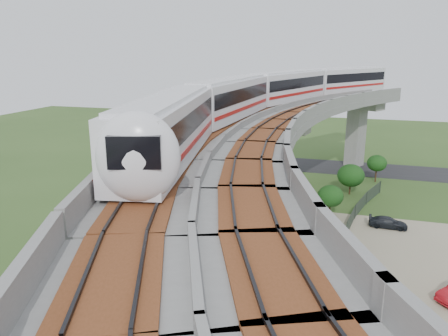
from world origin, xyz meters
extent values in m
plane|color=#355220|center=(0.00, 0.00, 0.00)|extent=(160.00, 160.00, 0.00)
cube|color=gray|center=(14.00, -2.00, 0.02)|extent=(18.00, 26.00, 0.04)
cube|color=#232326|center=(0.00, 30.00, 0.01)|extent=(60.00, 8.00, 0.03)
cube|color=#99968E|center=(9.12, 31.80, 4.20)|extent=(2.86, 2.93, 8.40)
cube|color=#99968E|center=(9.12, 31.80, 9.00)|extent=(7.21, 5.74, 1.20)
cube|color=#99968E|center=(0.91, 10.42, 4.20)|extent=(2.35, 2.51, 8.40)
cube|color=#99968E|center=(0.91, 10.42, 9.00)|extent=(7.31, 3.58, 1.20)
cube|color=#99968E|center=(0.91, -10.42, 4.20)|extent=(2.35, 2.51, 8.40)
cube|color=#99968E|center=(0.91, -10.42, 9.00)|extent=(7.31, 3.58, 1.20)
cube|color=gray|center=(6.19, 26.54, 10.00)|extent=(16.42, 20.91, 0.80)
cube|color=gray|center=(2.33, 28.44, 10.90)|extent=(8.66, 17.08, 1.00)
cube|color=gray|center=(10.04, 24.64, 10.90)|extent=(8.66, 17.08, 1.00)
cube|color=brown|center=(4.21, 27.51, 10.46)|extent=(10.68, 18.08, 0.12)
cube|color=black|center=(4.21, 27.51, 10.58)|extent=(9.69, 17.59, 0.12)
cube|color=brown|center=(8.16, 25.56, 10.46)|extent=(10.68, 18.08, 0.12)
cube|color=black|center=(8.16, 25.56, 10.58)|extent=(9.69, 17.59, 0.12)
cube|color=gray|center=(0.70, 9.13, 10.00)|extent=(11.77, 20.03, 0.80)
cube|color=gray|center=(-3.55, 9.78, 10.90)|extent=(3.22, 18.71, 1.00)
cube|color=gray|center=(4.95, 8.47, 10.90)|extent=(3.22, 18.71, 1.00)
cube|color=brown|center=(-1.48, 9.46, 10.46)|extent=(5.44, 19.05, 0.12)
cube|color=black|center=(-1.48, 9.46, 10.58)|extent=(4.35, 18.88, 0.12)
cube|color=brown|center=(2.87, 8.79, 10.46)|extent=(5.44, 19.05, 0.12)
cube|color=black|center=(2.87, 8.79, 10.58)|extent=(4.35, 18.88, 0.12)
cube|color=gray|center=(0.70, -9.13, 10.00)|extent=(11.77, 20.03, 0.80)
cube|color=gray|center=(-3.55, -9.78, 10.90)|extent=(3.22, 18.71, 1.00)
cube|color=gray|center=(4.95, -8.47, 10.90)|extent=(3.22, 18.71, 1.00)
cube|color=brown|center=(-1.48, -9.46, 10.46)|extent=(5.44, 19.05, 0.12)
cube|color=black|center=(-1.48, -9.46, 10.58)|extent=(4.35, 18.88, 0.12)
cube|color=brown|center=(2.87, -8.79, 10.46)|extent=(5.44, 19.05, 0.12)
cube|color=black|center=(2.87, -8.79, 10.58)|extent=(4.35, 18.88, 0.12)
cube|color=gray|center=(10.04, -24.64, 10.90)|extent=(8.66, 17.08, 1.00)
cube|color=white|center=(-1.16, -11.34, 12.24)|extent=(5.39, 15.24, 3.20)
cube|color=white|center=(-1.16, -11.34, 13.94)|extent=(4.72, 14.40, 0.22)
cube|color=black|center=(-1.16, -11.34, 12.69)|extent=(5.34, 14.66, 1.15)
cube|color=red|center=(-1.16, -11.34, 11.49)|extent=(5.34, 14.66, 0.30)
cube|color=black|center=(-1.16, -11.34, 10.78)|extent=(4.19, 12.88, 0.28)
cube|color=white|center=(-2.06, 4.19, 12.24)|extent=(3.71, 15.15, 3.20)
cube|color=white|center=(-2.06, 4.19, 13.94)|extent=(3.12, 14.36, 0.22)
cube|color=black|center=(-2.06, 4.19, 12.69)|extent=(3.72, 14.55, 1.15)
cube|color=red|center=(-2.06, 4.19, 11.49)|extent=(3.72, 14.55, 0.30)
cube|color=black|center=(-2.06, 4.19, 10.78)|extent=(2.76, 12.85, 0.28)
cube|color=white|center=(0.92, 19.46, 12.24)|extent=(7.26, 15.09, 3.20)
cube|color=white|center=(0.92, 19.46, 13.94)|extent=(6.51, 14.21, 0.22)
cube|color=black|center=(0.92, 19.46, 12.69)|extent=(7.13, 14.54, 1.15)
cube|color=red|center=(0.92, 19.46, 11.49)|extent=(7.13, 14.54, 0.30)
cube|color=black|center=(0.92, 19.46, 10.78)|extent=(5.79, 12.70, 0.28)
cube|color=white|center=(7.60, 33.52, 12.24)|extent=(10.36, 14.09, 3.20)
cube|color=white|center=(7.60, 33.52, 13.94)|extent=(9.50, 13.17, 0.22)
cube|color=black|center=(7.60, 33.52, 12.69)|extent=(10.08, 13.62, 1.15)
cube|color=red|center=(7.60, 33.52, 11.49)|extent=(10.08, 13.62, 0.30)
cube|color=black|center=(7.60, 33.52, 10.78)|extent=(8.47, 11.76, 0.28)
ellipsoid|color=white|center=(0.58, -18.38, 12.39)|extent=(3.72, 2.72, 3.64)
cylinder|color=#2D382D|center=(12.25, 19.29, 0.75)|extent=(0.08, 0.08, 1.50)
cube|color=#2D382D|center=(11.38, 16.98, 0.75)|extent=(1.69, 4.77, 1.40)
cylinder|color=#2D382D|center=(10.62, 14.63, 0.75)|extent=(0.08, 0.08, 1.50)
cube|color=#2D382D|center=(9.98, 12.24, 0.75)|extent=(1.23, 4.91, 1.40)
cylinder|color=#2D382D|center=(9.45, 9.83, 0.75)|extent=(0.08, 0.08, 1.50)
cube|color=#2D382D|center=(9.03, 7.39, 0.75)|extent=(0.75, 4.99, 1.40)
cylinder|color=#2D382D|center=(8.74, 4.94, 0.75)|extent=(0.08, 0.08, 1.50)
cube|color=#2D382D|center=(8.56, 2.47, 0.75)|extent=(0.27, 5.04, 1.40)
cylinder|color=#2D382D|center=(8.50, 0.00, 0.75)|extent=(0.08, 0.08, 1.50)
cube|color=#2D382D|center=(8.56, -2.47, 0.75)|extent=(0.27, 5.04, 1.40)
cylinder|color=#2D382D|center=(8.74, -4.94, 0.75)|extent=(0.08, 0.08, 1.50)
cube|color=#2D382D|center=(9.03, -7.39, 0.75)|extent=(0.75, 4.99, 1.40)
cylinder|color=#2D382D|center=(9.45, -9.83, 0.75)|extent=(0.08, 0.08, 1.50)
cylinder|color=#382314|center=(11.89, 23.94, 0.88)|extent=(0.18, 0.18, 1.76)
ellipsoid|color=#143D13|center=(11.89, 23.94, 2.50)|extent=(2.46, 2.46, 2.09)
cylinder|color=#382314|center=(8.78, 17.81, 0.69)|extent=(0.18, 0.18, 1.38)
ellipsoid|color=#143D13|center=(8.78, 17.81, 2.31)|extent=(3.11, 3.11, 2.64)
cylinder|color=#382314|center=(6.93, 9.62, 0.75)|extent=(0.18, 0.18, 1.51)
ellipsoid|color=#143D13|center=(6.93, 9.62, 2.28)|extent=(2.57, 2.57, 2.19)
cylinder|color=#382314|center=(7.10, 3.63, 0.53)|extent=(0.18, 0.18, 1.07)
ellipsoid|color=#143D13|center=(7.10, 3.63, 1.62)|extent=(1.85, 1.85, 1.58)
cylinder|color=#382314|center=(5.98, -0.92, 0.76)|extent=(0.18, 0.18, 1.52)
ellipsoid|color=#143D13|center=(5.98, -0.92, 2.45)|extent=(3.11, 3.11, 2.65)
cylinder|color=#382314|center=(6.84, -5.87, 0.78)|extent=(0.18, 0.18, 1.56)
ellipsoid|color=#143D13|center=(6.84, -5.87, 2.12)|extent=(1.85, 1.85, 1.58)
imported|color=black|center=(12.46, 8.38, 0.55)|extent=(3.59, 1.58, 1.03)
camera|label=1|loc=(8.45, -33.21, 16.39)|focal=35.00mm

